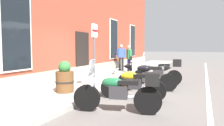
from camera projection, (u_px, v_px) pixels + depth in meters
ground_plane at (110, 92)px, 7.62m from camera, size 140.00×140.00×0.00m
sidewalk at (82, 88)px, 8.07m from camera, size 33.19×2.32×0.13m
lane_stripe at (209, 101)px, 6.36m from camera, size 33.19×0.12×0.01m
motorcycle_green_touring at (121, 91)px, 5.16m from camera, size 0.81×2.14×1.29m
motorcycle_yellow_naked at (132, 84)px, 6.52m from camera, size 0.62×2.02×0.92m
motorcycle_black_sport at (145, 75)px, 7.82m from camera, size 0.82×2.11×1.07m
motorcycle_silver_touring at (160, 71)px, 9.13m from camera, size 0.77×2.04×1.37m
pedestrian_striped_shirt at (129, 57)px, 12.53m from camera, size 0.57×0.47×1.59m
pedestrian_blue_top at (121, 56)px, 13.66m from camera, size 0.43×0.60×1.64m
parking_sign at (94, 47)px, 7.32m from camera, size 0.36×0.07×2.28m
barrel_planter at (65, 79)px, 6.99m from camera, size 0.61×0.61×1.02m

